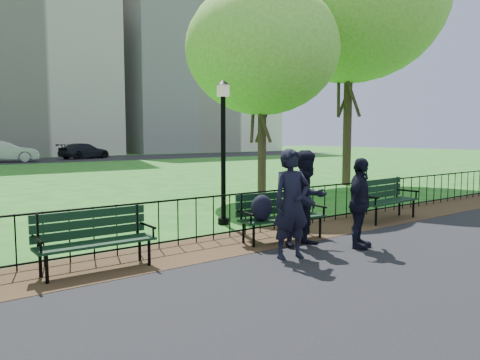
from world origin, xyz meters
TOP-DOWN VIEW (x-y plane):
  - ground at (0.00, 0.00)m, footprint 120.00×120.00m
  - dirt_strip at (0.00, 1.50)m, footprint 60.00×1.60m
  - iron_fence at (0.00, 2.00)m, footprint 24.06×0.06m
  - apartment_east at (26.00, 48.00)m, footprint 20.00×15.00m
  - park_bench_main at (-0.23, 1.15)m, footprint 1.88×0.77m
  - park_bench_left_a at (-3.62, 1.39)m, footprint 1.80×0.58m
  - park_bench_right_a at (3.54, 1.28)m, footprint 1.95×0.72m
  - lamppost at (0.13, 3.25)m, footprint 0.30×0.30m
  - tree_near_e at (3.93, 6.41)m, footprint 5.03×5.03m
  - tree_mid_e at (9.23, 7.24)m, footprint 7.74×7.74m
  - person_left at (-0.73, 0.07)m, footprint 0.76×0.59m
  - person_mid at (0.11, 0.52)m, footprint 0.91×0.53m
  - person_right at (0.76, -0.17)m, footprint 1.05×0.74m
  - sedan_silver at (1.12, 33.59)m, footprint 5.15×2.60m
  - sedan_dark at (7.87, 35.37)m, footprint 4.97×3.20m

SIDE VIEW (x-z plane):
  - ground at x=0.00m, z-range 0.00..0.00m
  - dirt_strip at x=0.00m, z-range 0.01..0.02m
  - iron_fence at x=0.00m, z-range 0.00..1.00m
  - park_bench_left_a at x=-3.62m, z-range 0.07..1.09m
  - park_bench_right_a at x=3.54m, z-range 0.08..1.17m
  - park_bench_main at x=-0.23m, z-range 0.14..1.17m
  - sedan_dark at x=7.87m, z-range 0.01..1.35m
  - sedan_silver at x=1.12m, z-range 0.01..1.63m
  - person_right at x=0.76m, z-range 0.01..1.67m
  - person_mid at x=0.11m, z-range 0.01..1.80m
  - person_left at x=-0.73m, z-range 0.01..1.86m
  - lamppost at x=0.13m, z-range 0.15..3.49m
  - tree_near_e at x=3.93m, z-range 1.36..8.38m
  - tree_mid_e at x=9.23m, z-range 2.10..12.88m
  - apartment_east at x=26.00m, z-range 0.00..24.00m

